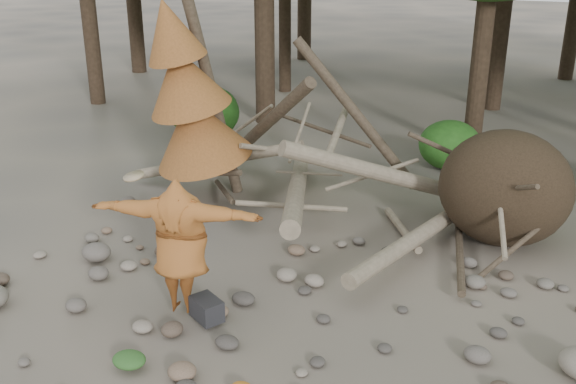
% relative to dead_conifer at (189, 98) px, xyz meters
% --- Properties ---
extents(ground, '(120.00, 120.00, 0.00)m').
position_rel_dead_conifer_xyz_m(ground, '(3.12, -3.37, -2.11)').
color(ground, '#514C44').
rests_on(ground, ground).
extents(deadfall_pile, '(8.55, 5.24, 3.30)m').
position_rel_dead_conifer_xyz_m(deadfall_pile, '(5.13, 0.87, -1.16)').
color(deadfall_pile, '#332619').
rests_on(deadfall_pile, ground).
extents(dead_conifer, '(2.06, 2.16, 4.35)m').
position_rel_dead_conifer_xyz_m(dead_conifer, '(0.00, 0.00, 0.00)').
color(dead_conifer, '#4C3F30').
rests_on(dead_conifer, ground).
extents(bush_left, '(1.80, 1.80, 1.44)m').
position_rel_dead_conifer_xyz_m(bush_left, '(-2.38, 3.83, -1.39)').
color(bush_left, '#1E4B14').
rests_on(bush_left, ground).
extents(bush_mid, '(1.40, 1.40, 1.12)m').
position_rel_dead_conifer_xyz_m(bush_mid, '(3.92, 4.43, -1.55)').
color(bush_mid, '#285F1B').
rests_on(bush_mid, ground).
extents(frisbee_thrower, '(2.43, 1.26, 1.91)m').
position_rel_dead_conifer_xyz_m(frisbee_thrower, '(2.30, -3.47, -1.08)').
color(frisbee_thrower, '#9F5824').
rests_on(frisbee_thrower, ground).
extents(backpack, '(0.54, 0.46, 0.30)m').
position_rel_dead_conifer_xyz_m(backpack, '(2.73, -3.53, -1.96)').
color(backpack, black).
rests_on(backpack, ground).
extents(cloth_green, '(0.43, 0.36, 0.16)m').
position_rel_dead_conifer_xyz_m(cloth_green, '(2.49, -4.82, -2.03)').
color(cloth_green, '#2C5A24').
rests_on(cloth_green, ground).
extents(boulder_mid_left, '(0.48, 0.44, 0.29)m').
position_rel_dead_conifer_xyz_m(boulder_mid_left, '(0.09, -2.84, -1.97)').
color(boulder_mid_left, '#645C54').
rests_on(boulder_mid_left, ground).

